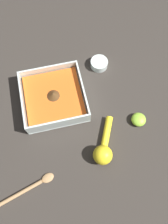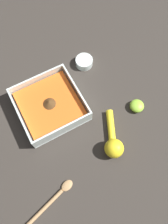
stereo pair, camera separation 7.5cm
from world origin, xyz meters
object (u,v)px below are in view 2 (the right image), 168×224
Objects in this scene: spice_bowl at (84,62)px; lemon_squeezer at (113,144)px; lemon_half at (137,106)px; square_dish at (50,106)px; wooden_spoon at (49,203)px.

lemon_squeezer reaches higher than spice_bowl.
spice_bowl and lemon_half have the same top height.
square_dish is at bearing -125.60° from lemon_squeezer.
spice_bowl is 0.34m from lemon_squeezer.
square_dish and lemon_squeezer have the same top height.
lemon_squeezer is at bearing 118.08° from lemon_half.
square_dish is 0.22m from spice_bowl.
lemon_squeezer is at bearing -2.75° from wooden_spoon.
spice_bowl is at bearing -166.69° from lemon_squeezer.
lemon_half is (-0.25, -0.08, 0.00)m from spice_bowl.
spice_bowl reaches higher than wooden_spoon.
lemon_half is at bearing -163.18° from spice_bowl.
square_dish is 0.26m from lemon_squeezer.
wooden_spoon is at bearing 108.93° from lemon_half.
lemon_squeezer is 0.27m from wooden_spoon.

